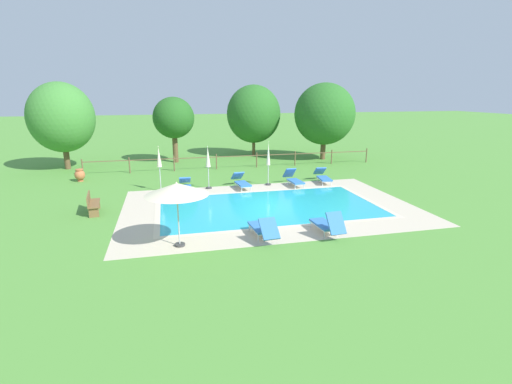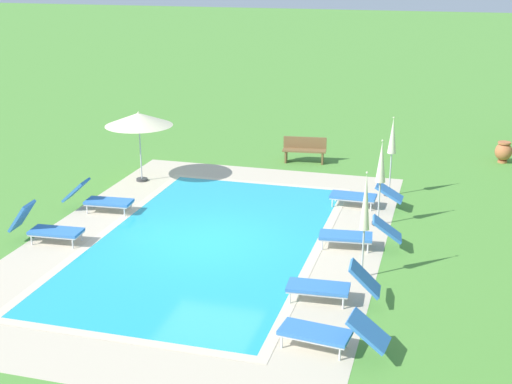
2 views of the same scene
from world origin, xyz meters
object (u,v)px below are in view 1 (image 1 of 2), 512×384
Objects in this scene: sun_lounger_south_mid at (263,228)px; patio_umbrella_open_foreground at (177,189)px; tree_far_west at (174,118)px; patio_umbrella_closed_row_west at (208,160)px; wooden_bench_lawn_side at (92,203)px; tree_west_mid at (325,114)px; sun_lounger_south_near_corner at (323,176)px; patio_umbrella_closed_row_mid_west at (268,158)px; sun_lounger_north_far at (241,182)px; sun_lounger_north_mid at (327,224)px; tree_centre at (61,118)px; sun_lounger_north_near_steps at (294,179)px; tree_east_mid at (254,114)px; sun_lounger_north_end at (185,186)px; patio_umbrella_closed_row_mid_east at (159,161)px; terracotta_urn_near_fence at (80,175)px.

patio_umbrella_open_foreground reaches higher than sun_lounger_south_mid.
tree_far_west reaches higher than sun_lounger_south_mid.
patio_umbrella_closed_row_west is 6.36m from wooden_bench_lawn_side.
sun_lounger_south_mid reaches higher than wooden_bench_lawn_side.
sun_lounger_south_mid is 17.71m from tree_west_mid.
patio_umbrella_open_foreground is at bearing -138.39° from sun_lounger_south_near_corner.
patio_umbrella_closed_row_mid_west is 1.61× the size of wooden_bench_lawn_side.
sun_lounger_south_near_corner is (4.90, 0.17, 0.00)m from sun_lounger_north_far.
patio_umbrella_open_foreground is 19.19m from tree_west_mid.
sun_lounger_north_far is 0.83× the size of patio_umbrella_closed_row_mid_west.
tree_west_mid reaches higher than patio_umbrella_closed_row_west.
patio_umbrella_open_foreground is 5.98m from wooden_bench_lawn_side.
sun_lounger_north_mid is 16.84m from tree_west_mid.
sun_lounger_south_near_corner is at bearing -27.09° from tree_centre.
sun_lounger_south_near_corner is 9.39m from sun_lounger_south_mid.
sun_lounger_south_mid is at bearing 0.97° from patio_umbrella_open_foreground.
tree_west_mid reaches higher than sun_lounger_north_near_steps.
sun_lounger_north_far is 0.36× the size of tree_east_mid.
wooden_bench_lawn_side is at bearing -72.61° from tree_centre.
sun_lounger_north_far is 3.06m from sun_lounger_north_end.
tree_centre is at bearing 178.65° from tree_west_mid.
sun_lounger_north_mid is 0.82× the size of patio_umbrella_open_foreground.
sun_lounger_north_near_steps is at bearing -3.86° from patio_umbrella_closed_row_mid_east.
patio_umbrella_closed_row_west is (-6.66, 0.14, 1.20)m from sun_lounger_south_near_corner.
tree_east_mid reaches higher than patio_umbrella_closed_row_west.
terracotta_urn_near_fence is (-4.67, 3.47, -1.23)m from patio_umbrella_closed_row_mid_east.
patio_umbrella_closed_row_west reaches higher than terracotta_urn_near_fence.
terracotta_urn_near_fence is at bearing 143.38° from patio_umbrella_closed_row_mid_east.
patio_umbrella_closed_row_west is 0.40× the size of tree_centre.
sun_lounger_north_end is 0.88× the size of patio_umbrella_closed_row_west.
wooden_bench_lawn_side is 17.20m from tree_east_mid.
tree_centre is (-13.60, 8.23, 3.11)m from sun_lounger_north_near_steps.
sun_lounger_north_near_steps is at bearing -18.41° from patio_umbrella_closed_row_mid_west.
sun_lounger_north_end is 1.34× the size of wooden_bench_lawn_side.
terracotta_urn_near_fence is (-1.81, 6.68, -0.07)m from wooden_bench_lawn_side.
terracotta_urn_near_fence is (-10.61, 3.51, -1.17)m from patio_umbrella_closed_row_mid_west.
patio_umbrella_open_foreground is 0.91× the size of patio_umbrella_closed_row_mid_west.
wooden_bench_lawn_side is at bearing -158.38° from sun_lounger_north_far.
wooden_bench_lawn_side is at bearing -131.73° from patio_umbrella_closed_row_mid_east.
patio_umbrella_closed_row_mid_east is 8.89m from tree_far_west.
wooden_bench_lawn_side is at bearing -149.78° from patio_umbrella_closed_row_west.
patio_umbrella_closed_row_mid_east is (-4.31, 0.36, 1.26)m from sun_lounger_north_far.
wooden_bench_lawn_side is 18.80m from tree_west_mid.
patio_umbrella_closed_row_mid_east is 10.15m from tree_centre.
sun_lounger_south_near_corner is 0.87× the size of patio_umbrella_closed_row_west.
sun_lounger_north_far is 4.90m from sun_lounger_south_near_corner.
tree_west_mid reaches higher than sun_lounger_north_mid.
patio_umbrella_closed_row_mid_east is (-7.31, 0.49, 1.25)m from sun_lounger_north_near_steps.
tree_east_mid reaches higher than tree_far_west.
sun_lounger_north_end is (-6.04, -0.12, -0.03)m from sun_lounger_north_near_steps.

